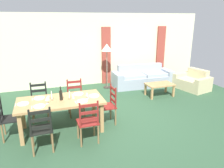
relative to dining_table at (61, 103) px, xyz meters
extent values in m
cube|color=#2D4E34|center=(1.30, 0.14, -0.67)|extent=(9.60, 9.60, 0.02)
cube|color=beige|center=(1.30, 3.44, 0.69)|extent=(9.60, 0.16, 2.70)
cube|color=#A03F32|center=(2.09, 3.30, 0.44)|extent=(0.35, 0.08, 2.20)
cube|color=#A03F32|center=(4.49, 3.30, 0.44)|extent=(0.35, 0.08, 2.20)
cube|color=tan|center=(0.00, 0.00, 0.06)|extent=(1.90, 0.96, 0.05)
cube|color=tan|center=(-0.85, -0.38, -0.31)|extent=(0.08, 0.08, 0.70)
cube|color=tan|center=(0.85, -0.38, -0.31)|extent=(0.08, 0.08, 0.70)
cube|color=tan|center=(-0.85, 0.38, -0.31)|extent=(0.08, 0.08, 0.70)
cube|color=tan|center=(0.85, 0.38, -0.31)|extent=(0.08, 0.08, 0.70)
cube|color=black|center=(-0.45, -0.69, -0.22)|extent=(0.43, 0.41, 0.03)
cylinder|color=olive|center=(-0.63, -0.52, -0.45)|extent=(0.04, 0.04, 0.43)
cylinder|color=olive|center=(-0.27, -0.51, -0.45)|extent=(0.04, 0.04, 0.43)
cylinder|color=olive|center=(-0.62, -0.86, -0.45)|extent=(0.04, 0.04, 0.43)
cylinder|color=olive|center=(-0.26, -0.85, -0.45)|extent=(0.04, 0.04, 0.43)
cylinder|color=black|center=(-0.62, -0.86, 0.05)|extent=(0.04, 0.04, 0.50)
cylinder|color=black|center=(-0.26, -0.85, 0.05)|extent=(0.04, 0.04, 0.50)
cube|color=black|center=(-0.44, -0.86, -0.08)|extent=(0.38, 0.04, 0.06)
cube|color=black|center=(-0.44, -0.86, 0.07)|extent=(0.38, 0.04, 0.06)
cube|color=black|center=(-0.44, -0.86, 0.22)|extent=(0.38, 0.04, 0.06)
cube|color=maroon|center=(0.47, -0.66, -0.22)|extent=(0.43, 0.41, 0.03)
cylinder|color=olive|center=(0.28, -0.49, -0.45)|extent=(0.04, 0.04, 0.43)
cylinder|color=olive|center=(0.64, -0.49, -0.45)|extent=(0.04, 0.04, 0.43)
cylinder|color=olive|center=(0.29, -0.83, -0.45)|extent=(0.04, 0.04, 0.43)
cylinder|color=olive|center=(0.65, -0.83, -0.45)|extent=(0.04, 0.04, 0.43)
cylinder|color=maroon|center=(0.29, -0.83, 0.05)|extent=(0.04, 0.04, 0.50)
cylinder|color=maroon|center=(0.65, -0.83, 0.05)|extent=(0.04, 0.04, 0.50)
cube|color=maroon|center=(0.47, -0.83, -0.08)|extent=(0.38, 0.03, 0.06)
cube|color=maroon|center=(0.47, -0.83, 0.07)|extent=(0.38, 0.03, 0.06)
cube|color=maroon|center=(0.47, -0.83, 0.22)|extent=(0.38, 0.03, 0.06)
cube|color=black|center=(-0.47, 0.71, -0.22)|extent=(0.43, 0.41, 0.03)
cylinder|color=olive|center=(-0.29, 0.54, -0.45)|extent=(0.04, 0.04, 0.43)
cylinder|color=olive|center=(-0.65, 0.55, -0.45)|extent=(0.04, 0.04, 0.43)
cylinder|color=olive|center=(-0.28, 0.88, -0.45)|extent=(0.04, 0.04, 0.43)
cylinder|color=olive|center=(-0.64, 0.89, -0.45)|extent=(0.04, 0.04, 0.43)
cylinder|color=black|center=(-0.28, 0.88, 0.05)|extent=(0.04, 0.04, 0.50)
cylinder|color=black|center=(-0.64, 0.89, 0.05)|extent=(0.04, 0.04, 0.50)
cube|color=black|center=(-0.46, 0.88, -0.08)|extent=(0.38, 0.03, 0.06)
cube|color=black|center=(-0.46, 0.88, 0.07)|extent=(0.38, 0.03, 0.06)
cube|color=black|center=(-0.46, 0.88, 0.22)|extent=(0.38, 0.03, 0.06)
cube|color=maroon|center=(0.45, 0.72, -0.22)|extent=(0.43, 0.41, 0.03)
cylinder|color=olive|center=(0.63, 0.54, -0.45)|extent=(0.04, 0.04, 0.43)
cylinder|color=olive|center=(0.27, 0.55, -0.45)|extent=(0.04, 0.04, 0.43)
cylinder|color=olive|center=(0.63, 0.88, -0.45)|extent=(0.04, 0.04, 0.43)
cylinder|color=olive|center=(0.27, 0.89, -0.45)|extent=(0.04, 0.04, 0.43)
cylinder|color=maroon|center=(0.63, 0.88, 0.05)|extent=(0.04, 0.04, 0.50)
cylinder|color=maroon|center=(0.27, 0.89, 0.05)|extent=(0.04, 0.04, 0.50)
cube|color=maroon|center=(0.45, 0.89, -0.08)|extent=(0.38, 0.03, 0.06)
cube|color=maroon|center=(0.45, 0.89, 0.07)|extent=(0.38, 0.03, 0.06)
cube|color=maroon|center=(0.45, 0.89, 0.22)|extent=(0.38, 0.03, 0.06)
cube|color=black|center=(-1.07, 0.01, -0.22)|extent=(0.41, 0.43, 0.03)
cylinder|color=olive|center=(-0.90, 0.20, -0.45)|extent=(0.04, 0.04, 0.43)
cylinder|color=olive|center=(-0.89, -0.16, -0.45)|extent=(0.04, 0.04, 0.43)
cylinder|color=olive|center=(-1.24, 0.19, -0.45)|extent=(0.04, 0.04, 0.43)
cylinder|color=olive|center=(-1.23, -0.17, -0.45)|extent=(0.04, 0.04, 0.43)
cylinder|color=black|center=(-1.24, 0.19, 0.05)|extent=(0.04, 0.04, 0.50)
cube|color=black|center=(-1.24, 0.01, -0.08)|extent=(0.04, 0.38, 0.06)
cube|color=black|center=(-1.24, 0.01, 0.07)|extent=(0.04, 0.38, 0.06)
cube|color=maroon|center=(1.08, 0.00, -0.22)|extent=(0.41, 0.43, 0.03)
cylinder|color=olive|center=(0.92, -0.18, -0.45)|extent=(0.04, 0.04, 0.43)
cylinder|color=olive|center=(0.91, 0.18, -0.45)|extent=(0.04, 0.04, 0.43)
cylinder|color=olive|center=(1.26, -0.18, -0.45)|extent=(0.04, 0.04, 0.43)
cylinder|color=olive|center=(1.25, 0.18, -0.45)|extent=(0.04, 0.04, 0.43)
cylinder|color=maroon|center=(1.26, -0.18, 0.05)|extent=(0.04, 0.04, 0.50)
cylinder|color=maroon|center=(1.25, 0.18, 0.05)|extent=(0.04, 0.04, 0.50)
cube|color=maroon|center=(1.25, 0.00, -0.08)|extent=(0.03, 0.38, 0.06)
cube|color=maroon|center=(1.25, 0.00, 0.07)|extent=(0.03, 0.38, 0.06)
cube|color=maroon|center=(1.25, 0.00, 0.22)|extent=(0.03, 0.38, 0.06)
cylinder|color=white|center=(-0.45, -0.25, 0.10)|extent=(0.24, 0.24, 0.02)
cube|color=silver|center=(-0.60, -0.25, 0.09)|extent=(0.02, 0.17, 0.01)
cylinder|color=white|center=(0.45, -0.25, 0.10)|extent=(0.24, 0.24, 0.02)
cube|color=silver|center=(0.30, -0.25, 0.09)|extent=(0.02, 0.17, 0.01)
cylinder|color=white|center=(-0.45, 0.25, 0.10)|extent=(0.24, 0.24, 0.02)
cube|color=silver|center=(-0.60, 0.25, 0.09)|extent=(0.02, 0.17, 0.01)
cylinder|color=white|center=(0.45, 0.25, 0.10)|extent=(0.24, 0.24, 0.02)
cube|color=silver|center=(0.30, 0.25, 0.09)|extent=(0.02, 0.17, 0.01)
cylinder|color=white|center=(-0.78, 0.00, 0.10)|extent=(0.24, 0.24, 0.02)
cube|color=silver|center=(-0.93, 0.00, 0.09)|extent=(0.02, 0.17, 0.01)
cylinder|color=white|center=(0.78, 0.00, 0.10)|extent=(0.24, 0.24, 0.02)
cube|color=silver|center=(0.63, 0.00, 0.09)|extent=(0.03, 0.17, 0.01)
cylinder|color=black|center=(0.02, -0.01, 0.20)|extent=(0.07, 0.07, 0.22)
cylinder|color=black|center=(0.02, -0.01, 0.35)|extent=(0.02, 0.02, 0.08)
cylinder|color=black|center=(0.02, -0.01, 0.39)|extent=(0.03, 0.03, 0.02)
cylinder|color=white|center=(-0.29, -0.14, 0.09)|extent=(0.06, 0.06, 0.01)
cylinder|color=white|center=(-0.29, -0.14, 0.13)|extent=(0.01, 0.01, 0.07)
cone|color=white|center=(-0.29, -0.14, 0.21)|extent=(0.06, 0.06, 0.08)
cylinder|color=white|center=(0.59, -0.12, 0.09)|extent=(0.06, 0.06, 0.01)
cylinder|color=white|center=(0.59, -0.12, 0.13)|extent=(0.01, 0.01, 0.07)
cone|color=white|center=(0.59, -0.12, 0.21)|extent=(0.06, 0.06, 0.08)
cylinder|color=beige|center=(0.29, -0.01, 0.13)|extent=(0.07, 0.07, 0.09)
cylinder|color=beige|center=(-0.25, 0.09, 0.13)|extent=(0.07, 0.07, 0.09)
cylinder|color=#998C66|center=(-0.18, 0.02, 0.11)|extent=(0.05, 0.05, 0.04)
cylinder|color=white|center=(-0.18, 0.02, 0.22)|extent=(0.02, 0.02, 0.18)
cylinder|color=#998C66|center=(0.20, -0.04, 0.11)|extent=(0.05, 0.05, 0.04)
cylinder|color=white|center=(0.20, -0.04, 0.20)|extent=(0.02, 0.02, 0.15)
cube|color=#96A0AF|center=(3.29, 2.48, -0.46)|extent=(1.82, 0.85, 0.40)
cube|color=#96A0AF|center=(3.30, 2.78, -0.26)|extent=(1.80, 0.25, 0.80)
cube|color=#96A0AF|center=(4.31, 2.45, -0.37)|extent=(0.26, 0.81, 0.58)
cube|color=#96A0AF|center=(2.27, 2.50, -0.37)|extent=(0.26, 0.81, 0.58)
cube|color=#A8B4C4|center=(3.74, 2.41, -0.20)|extent=(0.88, 0.66, 0.12)
cube|color=#A8B4C4|center=(2.84, 2.44, -0.20)|extent=(0.88, 0.66, 0.12)
cube|color=tan|center=(3.34, 1.33, -0.26)|extent=(0.90, 0.56, 0.04)
cube|color=tan|center=(2.94, 1.10, -0.47)|extent=(0.06, 0.06, 0.38)
cube|color=tan|center=(3.74, 1.10, -0.47)|extent=(0.06, 0.06, 0.38)
cube|color=tan|center=(2.94, 1.56, -0.47)|extent=(0.06, 0.06, 0.38)
cube|color=tan|center=(3.74, 1.56, -0.47)|extent=(0.06, 0.06, 0.38)
cube|color=beige|center=(4.84, 1.58, -0.47)|extent=(0.96, 0.96, 0.38)
cube|color=beige|center=(5.13, 1.64, -0.30)|extent=(0.38, 0.82, 0.72)
cube|color=beige|center=(4.95, 1.10, -0.40)|extent=(0.82, 0.36, 0.52)
cube|color=beige|center=(4.73, 2.05, -0.40)|extent=(0.82, 0.36, 0.52)
cylinder|color=#332D28|center=(1.94, 2.73, -0.65)|extent=(0.28, 0.28, 0.03)
cylinder|color=gray|center=(1.94, 2.73, 0.04)|extent=(0.03, 0.03, 1.35)
cone|color=beige|center=(1.94, 2.73, 0.85)|extent=(0.40, 0.40, 0.26)
camera|label=1|loc=(-0.32, -4.63, 1.84)|focal=34.39mm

